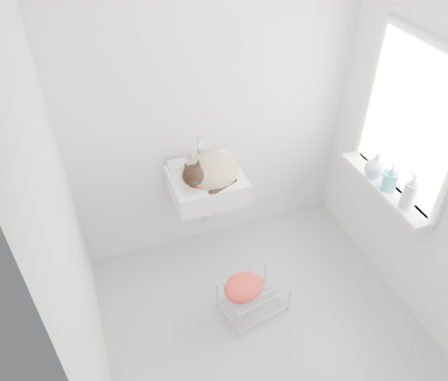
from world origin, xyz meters
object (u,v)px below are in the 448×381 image
object	(u,v)px
wire_rack	(253,295)
bottle_a	(405,207)
bottle_b	(387,189)
bottle_c	(373,175)
cat	(209,172)
sink	(206,176)

from	to	relation	value
wire_rack	bottle_a	xyz separation A→B (m)	(1.01, -0.16, 0.70)
bottle_a	bottle_b	size ratio (longest dim) A/B	1.12
bottle_a	bottle_b	world-z (taller)	bottle_a
bottle_c	cat	bearing A→B (deg)	160.74
cat	bottle_a	size ratio (longest dim) A/B	2.15
sink	bottle_c	distance (m)	1.22
bottle_a	bottle_c	bearing A→B (deg)	90.00
sink	wire_rack	bearing A→B (deg)	-77.44
bottle_b	bottle_c	distance (m)	0.17
bottle_b	wire_rack	bearing A→B (deg)	-177.63
cat	bottle_a	bearing A→B (deg)	-42.53
bottle_a	bottle_c	xyz separation A→B (m)	(0.00, 0.37, 0.00)
bottle_b	bottle_c	world-z (taller)	bottle_b
sink	bottle_a	world-z (taller)	bottle_a
cat	wire_rack	bearing A→B (deg)	-86.75
sink	cat	world-z (taller)	cat
wire_rack	cat	bearing A→B (deg)	101.81
cat	wire_rack	size ratio (longest dim) A/B	1.11
wire_rack	bottle_c	distance (m)	1.24
cat	bottle_a	xyz separation A→B (m)	(1.13, -0.76, -0.04)
sink	bottle_a	size ratio (longest dim) A/B	2.36
bottle_a	bottle_c	world-z (taller)	bottle_a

